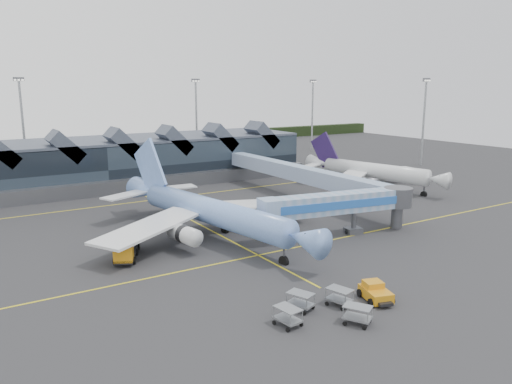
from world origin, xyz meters
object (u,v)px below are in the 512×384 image
main_airliner (207,210)px  regional_jet (370,171)px  jet_bridge (349,203)px  fuel_truck (127,244)px  pushback_tug (375,292)px

main_airliner → regional_jet: (43.63, 13.10, -0.30)m
jet_bridge → fuel_truck: bearing=176.1°
regional_jet → fuel_truck: bearing=-178.4°
pushback_tug → regional_jet: bearing=62.8°
fuel_truck → pushback_tug: bearing=-33.0°
main_airliner → jet_bridge: size_ratio=1.70×
fuel_truck → pushback_tug: fuel_truck is taller
fuel_truck → regional_jet: bearing=39.3°
regional_jet → jet_bridge: regional_jet is taller
main_airliner → fuel_truck: (-12.00, -2.15, -2.16)m
jet_bridge → pushback_tug: 22.39m
jet_bridge → fuel_truck: size_ratio=2.78×
jet_bridge → fuel_truck: 30.24m
regional_jet → jet_bridge: bearing=-153.3°
main_airliner → pushback_tug: main_airliner is taller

